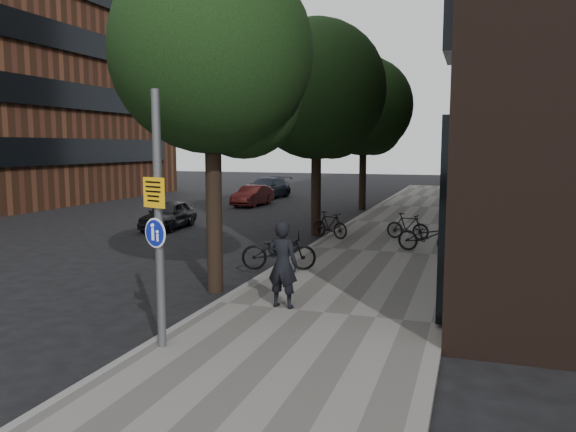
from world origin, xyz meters
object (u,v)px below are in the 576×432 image
at_px(parked_car_near, 169,215).
at_px(parked_bike_facade_near, 427,236).
at_px(signpost, 159,220).
at_px(pedestrian, 283,264).

bearing_deg(parked_car_near, parked_bike_facade_near, -19.21).
bearing_deg(signpost, parked_bike_facade_near, 89.01).
bearing_deg(signpost, pedestrian, 85.71).
relative_size(signpost, pedestrian, 2.33).
relative_size(signpost, parked_bike_facade_near, 2.16).
distance_m(signpost, parked_bike_facade_near, 10.18).
bearing_deg(pedestrian, parked_bike_facade_near, -102.21).
distance_m(signpost, parked_car_near, 14.06).
bearing_deg(parked_car_near, signpost, -65.05).
xyz_separation_m(signpost, parked_bike_facade_near, (3.36, 9.48, -1.54)).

